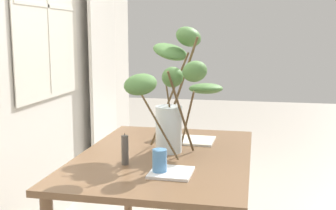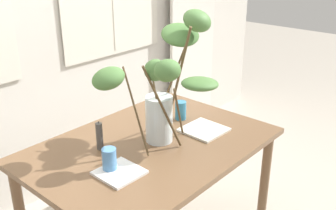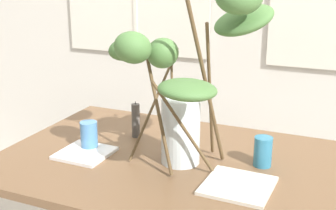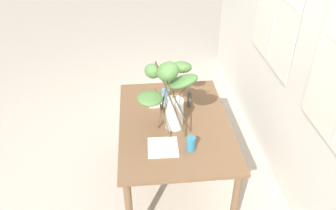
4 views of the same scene
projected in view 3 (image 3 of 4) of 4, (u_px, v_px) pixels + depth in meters
dining_table at (167, 179)px, 1.83m from camera, size 1.33×0.94×0.77m
vase_with_branches at (184, 75)px, 1.63m from camera, size 0.73×0.53×0.74m
drinking_glass_blue_left at (89, 136)px, 1.87m from camera, size 0.07×0.07×0.12m
drinking_glass_blue_right at (263, 152)px, 1.72m from camera, size 0.07×0.07×0.12m
plate_square_left at (85, 153)px, 1.84m from camera, size 0.20×0.20×0.01m
plate_square_right at (238, 186)px, 1.57m from camera, size 0.24×0.24×0.01m
pillar_candle at (136, 121)px, 2.01m from camera, size 0.04×0.04×0.16m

